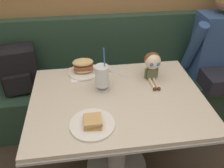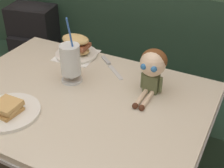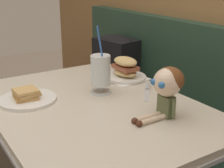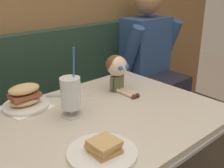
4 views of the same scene
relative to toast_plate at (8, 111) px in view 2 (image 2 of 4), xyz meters
The scene contains 8 objects.
booth_bench 0.97m from the toast_plate, 78.36° to the left, with size 2.60×0.48×1.00m.
diner_table 0.35m from the toast_plate, 51.89° to the left, with size 1.11×0.81×0.74m.
toast_plate is the anchor object (origin of this frame).
milkshake_glass 0.34m from the toast_plate, 74.76° to the left, with size 0.10×0.10×0.32m.
sandwich_plate 0.54m from the toast_plate, 92.95° to the left, with size 0.22×0.22×0.12m.
butter_knife 0.56m from the toast_plate, 72.76° to the left, with size 0.19×0.16×0.01m.
seated_doll 0.61m from the toast_plate, 42.43° to the left, with size 0.11×0.22×0.20m.
backpack 1.01m from the toast_plate, 124.39° to the left, with size 0.33×0.29×0.41m.
Camera 2 is at (0.63, -0.72, 1.52)m, focal length 50.35 mm.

